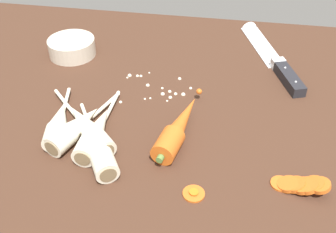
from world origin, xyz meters
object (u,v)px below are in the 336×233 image
object	(u,v)px
prep_bowl	(72,47)
whole_carrot	(178,128)
chefs_knife	(268,53)
parsnip_mid_right	(88,128)
parsnip_mid_left	(96,133)
carrot_slice_stack	(301,185)
parsnip_front	(76,128)
parsnip_outer	(59,123)
parsnip_back	(98,148)
carrot_slice_stray_near	(194,193)

from	to	relation	value
prep_bowl	whole_carrot	bearing A→B (deg)	-40.73
chefs_knife	parsnip_mid_right	size ratio (longest dim) A/B	1.83
parsnip_mid_left	carrot_slice_stack	bearing A→B (deg)	-9.20
parsnip_front	prep_bowl	distance (cm)	30.19
parsnip_outer	carrot_slice_stack	world-z (taller)	parsnip_outer
parsnip_front	whole_carrot	bearing A→B (deg)	9.22
chefs_knife	parsnip_front	bearing A→B (deg)	-134.63
parsnip_back	carrot_slice_stack	world-z (taller)	parsnip_back
parsnip_front	parsnip_mid_left	bearing A→B (deg)	-10.41
parsnip_back	parsnip_mid_right	bearing A→B (deg)	126.03
parsnip_mid_left	parsnip_outer	world-z (taller)	same
parsnip_mid_left	parsnip_outer	bearing A→B (deg)	169.62
whole_carrot	parsnip_outer	bearing A→B (deg)	-173.88
parsnip_back	carrot_slice_stack	bearing A→B (deg)	-3.43
parsnip_mid_right	parsnip_outer	size ratio (longest dim) A/B	0.99
parsnip_mid_left	parsnip_back	xyz separation A→B (cm)	(1.58, -3.72, -0.00)
chefs_knife	parsnip_outer	size ratio (longest dim) A/B	1.81
parsnip_mid_left	carrot_slice_stray_near	world-z (taller)	parsnip_mid_left
parsnip_mid_right	parsnip_outer	distance (cm)	5.65
whole_carrot	carrot_slice_stray_near	bearing A→B (deg)	-71.39
prep_bowl	parsnip_back	bearing A→B (deg)	-63.20
whole_carrot	carrot_slice_stack	bearing A→B (deg)	-24.12
whole_carrot	parsnip_back	bearing A→B (deg)	-149.81
parsnip_front	parsnip_mid_right	size ratio (longest dim) A/B	1.06
parsnip_back	prep_bowl	bearing A→B (deg)	116.80
whole_carrot	carrot_slice_stray_near	world-z (taller)	whole_carrot
whole_carrot	parsnip_mid_right	bearing A→B (deg)	-170.51
parsnip_mid_right	parsnip_back	size ratio (longest dim) A/B	0.95
parsnip_front	parsnip_mid_right	world-z (taller)	same
carrot_slice_stray_near	carrot_slice_stack	bearing A→B (deg)	13.19
parsnip_outer	parsnip_mid_left	bearing A→B (deg)	-10.38
parsnip_front	parsnip_outer	size ratio (longest dim) A/B	1.04
carrot_slice_stray_near	prep_bowl	size ratio (longest dim) A/B	0.32
parsnip_outer	prep_bowl	distance (cm)	28.49
whole_carrot	chefs_knife	bearing A→B (deg)	62.66
parsnip_mid_left	parsnip_mid_right	xyz separation A→B (cm)	(-1.85, 1.00, -0.00)
parsnip_mid_left	prep_bowl	world-z (taller)	same
carrot_slice_stack	whole_carrot	bearing A→B (deg)	155.88
parsnip_front	carrot_slice_stray_near	size ratio (longest dim) A/B	5.50
parsnip_mid_left	parsnip_outer	distance (cm)	7.62
whole_carrot	parsnip_back	size ratio (longest dim) A/B	1.11
parsnip_back	chefs_knife	bearing A→B (deg)	53.53
carrot_slice_stray_near	parsnip_front	bearing A→B (deg)	155.57
parsnip_mid_left	prep_bowl	distance (cm)	32.50
chefs_knife	parsnip_front	distance (cm)	50.25
parsnip_outer	carrot_slice_stack	distance (cm)	43.57
whole_carrot	parsnip_mid_left	world-z (taller)	whole_carrot
whole_carrot	parsnip_front	bearing A→B (deg)	-170.78
whole_carrot	parsnip_front	xyz separation A→B (cm)	(-18.35, -2.98, -0.12)
parsnip_front	carrot_slice_stack	xyz separation A→B (cm)	(39.48, -6.48, -0.89)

